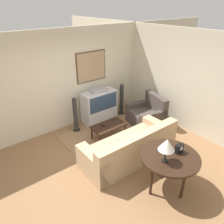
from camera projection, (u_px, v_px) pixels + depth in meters
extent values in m
plane|color=#8E6642|center=(110.00, 164.00, 4.92)|extent=(12.00, 12.00, 0.00)
cube|color=beige|center=(61.00, 82.00, 5.79)|extent=(12.00, 0.06, 2.70)
cube|color=#4C381E|center=(91.00, 67.00, 6.16)|extent=(0.95, 0.03, 0.85)
cube|color=tan|center=(92.00, 67.00, 6.15)|extent=(0.90, 0.01, 0.80)
cube|color=beige|center=(189.00, 82.00, 5.75)|extent=(0.06, 12.00, 2.70)
cube|color=#99704C|center=(111.00, 136.00, 5.90)|extent=(2.35, 1.81, 0.01)
cube|color=silver|center=(99.00, 115.00, 6.56)|extent=(1.03, 0.46, 0.43)
cube|color=silver|center=(99.00, 100.00, 6.35)|extent=(1.03, 0.46, 0.52)
cube|color=#2D425B|center=(104.00, 103.00, 6.18)|extent=(0.92, 0.01, 0.46)
cube|color=#9E9EA3|center=(99.00, 90.00, 6.21)|extent=(0.46, 0.25, 0.09)
cube|color=tan|center=(128.00, 150.00, 5.02)|extent=(2.23, 0.92, 0.43)
cube|color=tan|center=(140.00, 142.00, 4.60)|extent=(2.23, 0.24, 0.38)
cube|color=tan|center=(158.00, 133.00, 5.53)|extent=(0.25, 0.90, 0.59)
cube|color=tan|center=(92.00, 165.00, 4.44)|extent=(0.25, 0.90, 0.59)
cube|color=#877154|center=(152.00, 132.00, 4.97)|extent=(0.36, 0.12, 0.34)
cube|color=#877154|center=(118.00, 149.00, 4.42)|extent=(0.36, 0.12, 0.34)
cube|color=#473D38|center=(145.00, 118.00, 6.38)|extent=(1.04, 1.11, 0.43)
cube|color=#473D38|center=(156.00, 102.00, 6.30)|extent=(0.40, 0.94, 0.44)
cube|color=#473D38|center=(139.00, 110.00, 6.66)|extent=(0.85, 0.36, 0.57)
cube|color=#473D38|center=(153.00, 122.00, 6.04)|extent=(0.85, 0.36, 0.57)
cube|color=black|center=(109.00, 126.00, 5.70)|extent=(0.90, 0.50, 0.04)
cylinder|color=black|center=(101.00, 141.00, 5.42)|extent=(0.04, 0.04, 0.34)
cylinder|color=black|center=(125.00, 130.00, 5.87)|extent=(0.04, 0.04, 0.34)
cylinder|color=black|center=(92.00, 134.00, 5.70)|extent=(0.04, 0.04, 0.34)
cylinder|color=black|center=(116.00, 124.00, 6.14)|extent=(0.04, 0.04, 0.34)
cylinder|color=black|center=(170.00, 157.00, 4.00)|extent=(1.10, 1.10, 0.04)
cube|color=black|center=(169.00, 159.00, 4.02)|extent=(0.93, 0.44, 0.08)
cylinder|color=black|center=(152.00, 180.00, 3.99)|extent=(0.05, 0.05, 0.71)
cylinder|color=black|center=(178.00, 163.00, 4.42)|extent=(0.05, 0.05, 0.71)
cylinder|color=black|center=(183.00, 183.00, 3.92)|extent=(0.05, 0.05, 0.71)
cylinder|color=black|center=(165.00, 160.00, 3.85)|extent=(0.11, 0.11, 0.02)
cylinder|color=black|center=(166.00, 151.00, 3.76)|extent=(0.02, 0.02, 0.39)
cone|color=silver|center=(167.00, 145.00, 3.70)|extent=(0.28, 0.28, 0.21)
cube|color=black|center=(179.00, 149.00, 4.04)|extent=(0.15, 0.09, 0.17)
cylinder|color=white|center=(182.00, 148.00, 3.99)|extent=(0.09, 0.01, 0.09)
cube|color=black|center=(103.00, 126.00, 5.63)|extent=(0.10, 0.17, 0.02)
cylinder|color=black|center=(77.00, 130.00, 6.17)|extent=(0.20, 0.20, 0.02)
cylinder|color=#2D2D2D|center=(75.00, 115.00, 5.95)|extent=(0.12, 0.12, 0.99)
cylinder|color=black|center=(121.00, 113.00, 7.08)|extent=(0.20, 0.20, 0.02)
cylinder|color=#2D2D2D|center=(122.00, 100.00, 6.86)|extent=(0.12, 0.12, 0.99)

